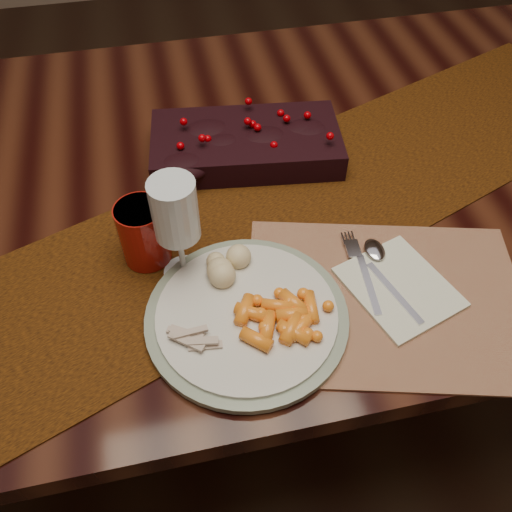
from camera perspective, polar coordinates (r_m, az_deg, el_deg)
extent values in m
plane|color=black|center=(1.60, -1.69, -11.94)|extent=(5.00, 5.00, 0.00)
cube|color=black|center=(1.28, -2.07, -3.91)|extent=(1.80, 1.00, 0.75)
cube|color=#4D2D12|center=(0.92, 1.90, 4.26)|extent=(1.61, 0.89, 0.00)
cube|color=brown|center=(0.83, 13.45, -4.43)|extent=(0.47, 0.40, 0.00)
cylinder|color=silver|center=(0.78, -0.99, -6.32)|extent=(0.37, 0.37, 0.02)
cube|color=silver|center=(0.84, 14.82, -3.17)|extent=(0.18, 0.19, 0.01)
cylinder|color=maroon|center=(0.84, -11.76, 2.38)|extent=(0.09, 0.09, 0.10)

